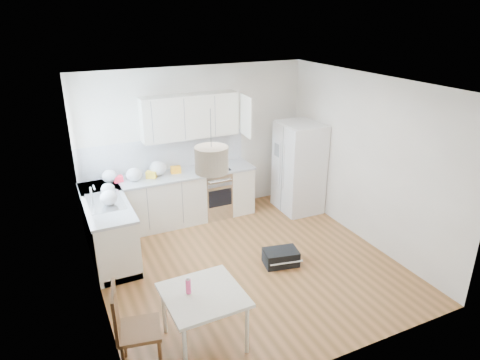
# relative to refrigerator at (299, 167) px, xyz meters

# --- Properties ---
(floor) EXTENTS (4.20, 4.20, 0.00)m
(floor) POSITION_rel_refrigerator_xyz_m (-1.75, -1.35, -0.84)
(floor) COLOR brown
(floor) RESTS_ON ground
(ceiling) EXTENTS (4.20, 4.20, 0.00)m
(ceiling) POSITION_rel_refrigerator_xyz_m (-1.75, -1.35, 1.86)
(ceiling) COLOR white
(ceiling) RESTS_ON wall_back
(wall_back) EXTENTS (4.20, 0.00, 4.20)m
(wall_back) POSITION_rel_refrigerator_xyz_m (-1.75, 0.75, 0.51)
(wall_back) COLOR beige
(wall_back) RESTS_ON floor
(wall_left) EXTENTS (0.00, 4.20, 4.20)m
(wall_left) POSITION_rel_refrigerator_xyz_m (-3.85, -1.35, 0.51)
(wall_left) COLOR beige
(wall_left) RESTS_ON floor
(wall_right) EXTENTS (0.00, 4.20, 4.20)m
(wall_right) POSITION_rel_refrigerator_xyz_m (0.35, -1.35, 0.51)
(wall_right) COLOR beige
(wall_right) RESTS_ON floor
(window_glassblock) EXTENTS (0.02, 1.00, 1.00)m
(window_glassblock) POSITION_rel_refrigerator_xyz_m (-3.84, -0.20, 0.91)
(window_glassblock) COLOR #BFE0F9
(window_glassblock) RESTS_ON wall_left
(cabinets_back) EXTENTS (3.00, 0.60, 0.88)m
(cabinets_back) POSITION_rel_refrigerator_xyz_m (-2.35, 0.45, -0.40)
(cabinets_back) COLOR white
(cabinets_back) RESTS_ON floor
(cabinets_left) EXTENTS (0.60, 1.80, 0.88)m
(cabinets_left) POSITION_rel_refrigerator_xyz_m (-3.55, -0.15, -0.40)
(cabinets_left) COLOR white
(cabinets_left) RESTS_ON floor
(counter_back) EXTENTS (3.02, 0.64, 0.04)m
(counter_back) POSITION_rel_refrigerator_xyz_m (-2.35, 0.45, 0.06)
(counter_back) COLOR #ACAEB1
(counter_back) RESTS_ON cabinets_back
(counter_left) EXTENTS (0.64, 1.82, 0.04)m
(counter_left) POSITION_rel_refrigerator_xyz_m (-3.55, -0.15, 0.06)
(counter_left) COLOR #ACAEB1
(counter_left) RESTS_ON cabinets_left
(backsplash_back) EXTENTS (3.00, 0.01, 0.58)m
(backsplash_back) POSITION_rel_refrigerator_xyz_m (-2.35, 0.74, 0.37)
(backsplash_back) COLOR white
(backsplash_back) RESTS_ON wall_back
(backsplash_left) EXTENTS (0.01, 1.80, 0.58)m
(backsplash_left) POSITION_rel_refrigerator_xyz_m (-3.85, -0.15, 0.37)
(backsplash_left) COLOR white
(backsplash_left) RESTS_ON wall_left
(upper_cabinets) EXTENTS (1.70, 0.32, 0.75)m
(upper_cabinets) POSITION_rel_refrigerator_xyz_m (-1.90, 0.59, 1.03)
(upper_cabinets) COLOR white
(upper_cabinets) RESTS_ON wall_back
(range_oven) EXTENTS (0.50, 0.61, 0.88)m
(range_oven) POSITION_rel_refrigerator_xyz_m (-1.55, 0.45, -0.40)
(range_oven) COLOR silver
(range_oven) RESTS_ON floor
(sink) EXTENTS (0.50, 0.80, 0.16)m
(sink) POSITION_rel_refrigerator_xyz_m (-3.55, -0.20, 0.07)
(sink) COLOR silver
(sink) RESTS_ON counter_left
(refrigerator) EXTENTS (0.83, 0.86, 1.68)m
(refrigerator) POSITION_rel_refrigerator_xyz_m (0.00, 0.00, 0.00)
(refrigerator) COLOR white
(refrigerator) RESTS_ON floor
(dining_table) EXTENTS (0.87, 0.87, 0.67)m
(dining_table) POSITION_rel_refrigerator_xyz_m (-2.91, -2.59, -0.24)
(dining_table) COLOR beige
(dining_table) RESTS_ON floor
(dining_chair) EXTENTS (0.50, 0.50, 1.02)m
(dining_chair) POSITION_rel_refrigerator_xyz_m (-3.65, -2.65, -0.33)
(dining_chair) COLOR #502F18
(dining_chair) RESTS_ON floor
(drink_bottle) EXTENTS (0.07, 0.07, 0.20)m
(drink_bottle) POSITION_rel_refrigerator_xyz_m (-3.05, -2.52, -0.06)
(drink_bottle) COLOR #F74488
(drink_bottle) RESTS_ON dining_table
(gym_bag) EXTENTS (0.56, 0.42, 0.23)m
(gym_bag) POSITION_rel_refrigerator_xyz_m (-1.29, -1.56, -0.72)
(gym_bag) COLOR black
(gym_bag) RESTS_ON floor
(pendant_lamp) EXTENTS (0.36, 0.36, 0.27)m
(pendant_lamp) POSITION_rel_refrigerator_xyz_m (-2.74, -2.50, 1.34)
(pendant_lamp) COLOR beige
(pendant_lamp) RESTS_ON ceiling
(grocery_bag_a) EXTENTS (0.25, 0.21, 0.22)m
(grocery_bag_a) POSITION_rel_refrigerator_xyz_m (-3.35, 0.54, 0.19)
(grocery_bag_a) COLOR silver
(grocery_bag_a) RESTS_ON counter_back
(grocery_bag_b) EXTENTS (0.26, 0.22, 0.23)m
(grocery_bag_b) POSITION_rel_refrigerator_xyz_m (-2.98, 0.42, 0.20)
(grocery_bag_b) COLOR silver
(grocery_bag_b) RESTS_ON counter_back
(grocery_bag_c) EXTENTS (0.29, 0.25, 0.26)m
(grocery_bag_c) POSITION_rel_refrigerator_xyz_m (-2.55, 0.51, 0.21)
(grocery_bag_c) COLOR silver
(grocery_bag_c) RESTS_ON counter_back
(grocery_bag_d) EXTENTS (0.21, 0.18, 0.19)m
(grocery_bag_d) POSITION_rel_refrigerator_xyz_m (-3.47, 0.03, 0.17)
(grocery_bag_d) COLOR silver
(grocery_bag_d) RESTS_ON counter_back
(grocery_bag_e) EXTENTS (0.25, 0.22, 0.23)m
(grocery_bag_e) POSITION_rel_refrigerator_xyz_m (-3.52, -0.35, 0.19)
(grocery_bag_e) COLOR silver
(grocery_bag_e) RESTS_ON counter_left
(snack_orange) EXTENTS (0.18, 0.13, 0.12)m
(snack_orange) POSITION_rel_refrigerator_xyz_m (-2.24, 0.50, 0.14)
(snack_orange) COLOR orange
(snack_orange) RESTS_ON counter_back
(snack_yellow) EXTENTS (0.20, 0.18, 0.12)m
(snack_yellow) POSITION_rel_refrigerator_xyz_m (-2.68, 0.44, 0.14)
(snack_yellow) COLOR gold
(snack_yellow) RESTS_ON counter_back
(snack_red) EXTENTS (0.16, 0.11, 0.10)m
(snack_red) POSITION_rel_refrigerator_xyz_m (-3.23, 0.51, 0.13)
(snack_red) COLOR red
(snack_red) RESTS_ON counter_back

